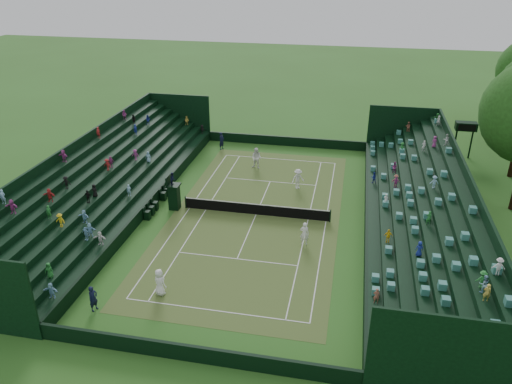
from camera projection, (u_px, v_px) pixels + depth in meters
ground at (256, 215)px, 39.27m from camera, size 160.00×160.00×0.00m
court_surface at (256, 215)px, 39.27m from camera, size 12.97×26.77×0.01m
perimeter_wall_north at (286, 141)px, 53.07m from camera, size 17.17×0.20×1.00m
perimeter_wall_south at (193, 354)px, 25.04m from camera, size 17.17×0.20×1.00m
perimeter_wall_east at (366, 220)px, 37.53m from camera, size 0.20×31.77×1.00m
perimeter_wall_west at (154, 200)px, 40.58m from camera, size 0.20×31.77×1.00m
north_grandstand at (426, 213)px, 36.32m from camera, size 6.60×32.00×4.90m
south_grandstand at (105, 184)px, 40.87m from camera, size 6.60×32.00×4.90m
tennis_net at (256, 209)px, 39.04m from camera, size 11.67×0.10×1.06m
scoreboard_tower at (466, 128)px, 48.83m from camera, size 2.00×1.00×3.70m
umpire_chair at (174, 193)px, 39.65m from camera, size 1.01×1.01×3.17m
courtside_chairs at (159, 201)px, 40.67m from camera, size 0.47×5.44×1.02m
player_near_west at (160, 282)px, 29.81m from camera, size 1.01×0.86×1.75m
player_near_east at (304, 233)px, 34.95m from camera, size 0.64×0.42×1.75m
player_far_west at (257, 158)px, 47.30m from camera, size 1.12×0.94×2.03m
player_far_east at (298, 179)px, 43.28m from camera, size 1.34×1.22×1.80m
line_judge_north at (222, 141)px, 51.88m from camera, size 0.67×0.79×1.85m
line_judge_south at (93, 299)px, 28.53m from camera, size 0.55×0.68×1.60m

